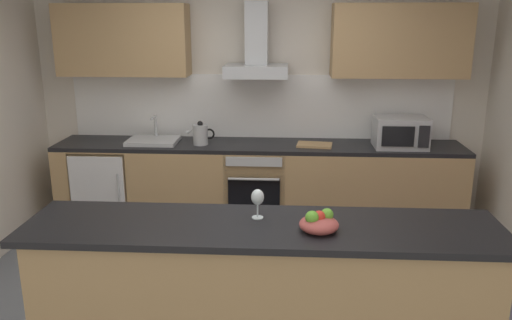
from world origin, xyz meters
The scene contains 15 objects.
ground centered at (0.00, 0.00, -0.01)m, with size 5.64×4.98×0.02m, color slate.
wall_back centered at (0.00, 2.05, 1.30)m, with size 5.64×0.12×2.60m, color silver.
backsplash_tile centered at (0.00, 1.98, 1.23)m, with size 3.95×0.02×0.66m, color white.
counter_back centered at (0.00, 1.67, 0.45)m, with size 4.09×0.60×0.90m.
counter_island centered at (0.15, -0.63, 0.50)m, with size 2.74×0.64×0.99m.
upper_cabinets centered at (0.00, 1.82, 1.91)m, with size 4.03×0.32×0.70m.
oven centered at (-0.03, 1.64, 0.46)m, with size 0.60×0.62×0.80m.
refrigerator centered at (-1.58, 1.64, 0.43)m, with size 0.58×0.60×0.85m.
microwave centered at (1.39, 1.61, 1.05)m, with size 0.50×0.38×0.30m.
sink centered at (-1.07, 1.65, 0.93)m, with size 0.50×0.40×0.26m.
kettle centered at (-0.58, 1.61, 1.01)m, with size 0.29×0.15×0.24m.
range_hood centered at (-0.03, 1.77, 1.79)m, with size 0.62×0.45×0.72m.
wine_glass centered at (0.12, -0.53, 1.11)m, with size 0.08×0.08×0.18m.
fruit_bowl centered at (0.47, -0.69, 1.03)m, with size 0.22×0.22×0.13m.
chopping_board centered at (0.56, 1.62, 0.91)m, with size 0.34×0.22×0.02m, color tan.
Camera 1 is at (0.28, -3.36, 2.13)m, focal length 36.13 mm.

